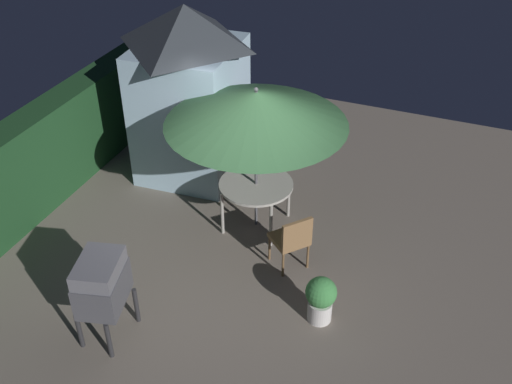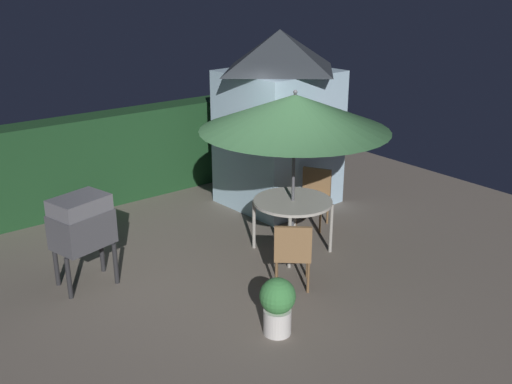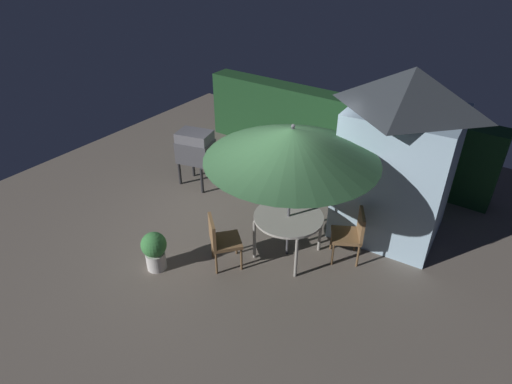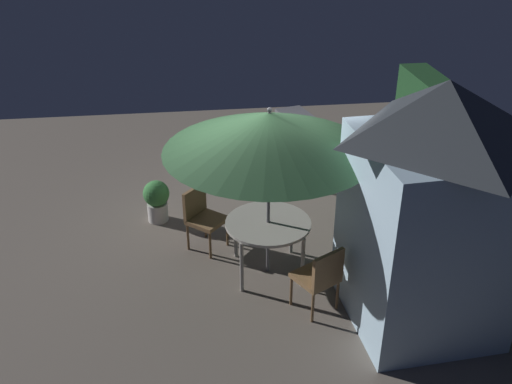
% 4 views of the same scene
% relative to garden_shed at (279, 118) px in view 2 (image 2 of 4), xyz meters
% --- Properties ---
extents(ground_plane, '(11.00, 11.00, 0.00)m').
position_rel_garden_shed_xyz_m(ground_plane, '(-1.94, -1.69, -1.50)').
color(ground_plane, '#6B6056').
extents(hedge_backdrop, '(6.69, 0.54, 1.57)m').
position_rel_garden_shed_xyz_m(hedge_backdrop, '(-1.94, 1.81, -0.72)').
color(hedge_backdrop, '#193D1E').
rests_on(hedge_backdrop, ground).
extents(garden_shed, '(1.89, 1.77, 2.94)m').
position_rel_garden_shed_xyz_m(garden_shed, '(0.00, 0.00, 0.00)').
color(garden_shed, '#9EBCD1').
rests_on(garden_shed, ground).
extents(patio_table, '(1.12, 1.12, 0.77)m').
position_rel_garden_shed_xyz_m(patio_table, '(-1.10, -1.63, -0.80)').
color(patio_table, '#B2ADA3').
rests_on(patio_table, ground).
extents(patio_umbrella, '(2.60, 2.60, 2.34)m').
position_rel_garden_shed_xyz_m(patio_umbrella, '(-1.10, -1.63, 0.53)').
color(patio_umbrella, '#4C4C51').
rests_on(patio_umbrella, ground).
extents(bbq_grill, '(0.80, 0.66, 1.20)m').
position_rel_garden_shed_xyz_m(bbq_grill, '(-3.85, -0.76, -0.65)').
color(bbq_grill, '#47474C').
rests_on(bbq_grill, ground).
extents(chair_near_shed, '(0.63, 0.63, 0.90)m').
position_rel_garden_shed_xyz_m(chair_near_shed, '(-0.21, -1.13, -0.98)').
color(chair_near_shed, olive).
rests_on(chair_near_shed, ground).
extents(chair_far_side, '(0.65, 0.65, 0.90)m').
position_rel_garden_shed_xyz_m(chair_far_side, '(-1.83, -2.46, -0.98)').
color(chair_far_side, olive).
rests_on(chair_far_side, ground).
extents(potted_plant_by_shed, '(0.40, 0.40, 0.67)m').
position_rel_garden_shed_xyz_m(potted_plant_by_shed, '(-2.63, -3.13, -1.13)').
color(potted_plant_by_shed, silver).
rests_on(potted_plant_by_shed, ground).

